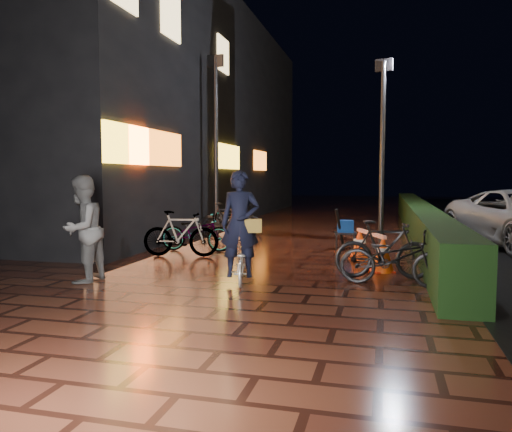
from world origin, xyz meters
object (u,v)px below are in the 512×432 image
(bystander_person, at_px, (82,229))
(traffic_barrier, at_px, (370,249))
(cyclist, at_px, (240,242))
(cart_assembly, at_px, (345,228))

(bystander_person, distance_m, traffic_barrier, 5.74)
(cyclist, height_order, cart_assembly, cyclist)
(traffic_barrier, bearing_deg, cart_assembly, 106.88)
(cart_assembly, bearing_deg, traffic_barrier, -73.12)
(bystander_person, xyz_separation_m, cyclist, (2.72, 0.63, -0.21))
(bystander_person, relative_size, cyclist, 0.95)
(cyclist, distance_m, traffic_barrier, 3.20)
(bystander_person, bearing_deg, traffic_barrier, 121.55)
(bystander_person, xyz_separation_m, traffic_barrier, (4.88, 2.96, -0.59))
(bystander_person, height_order, cyclist, cyclist)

